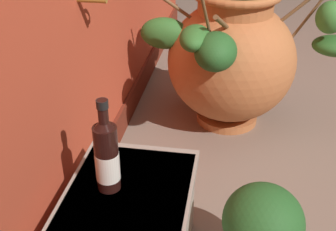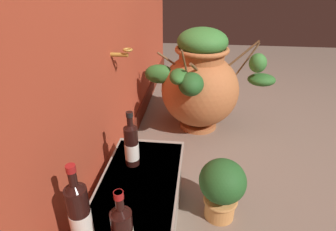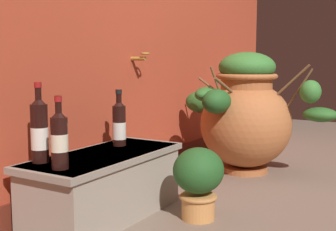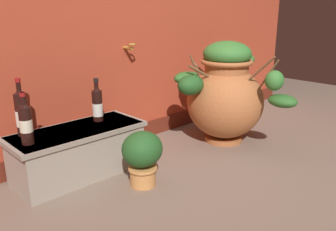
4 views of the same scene
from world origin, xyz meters
name	(u,v)px [view 1 (image 1 of 4)]	position (x,y,z in m)	size (l,w,h in m)	color
terracotta_urn	(232,48)	(0.56, 0.58, 0.40)	(0.87, 1.03, 0.83)	#B26638
wine_bottle_middle	(107,154)	(-0.43, 0.91, 0.44)	(0.07, 0.07, 0.30)	black
potted_shrub	(262,231)	(-0.43, 0.45, 0.20)	(0.26, 0.24, 0.35)	#D68E4C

